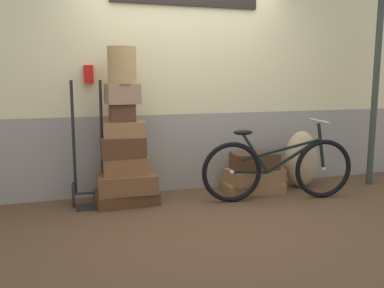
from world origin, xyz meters
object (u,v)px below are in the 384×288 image
suitcase_0 (126,197)px  suitcase_5 (122,113)px  suitcase_6 (122,94)px  suitcase_8 (254,176)px  suitcase_4 (125,129)px  luggage_trolley (89,175)px  suitcase_2 (126,165)px  suitcase_3 (123,147)px  suitcase_7 (252,186)px  bicycle (278,169)px  suitcase_9 (254,161)px  burlap_sack (301,159)px  suitcase_1 (127,183)px  wicker_basket (122,65)px

suitcase_0 → suitcase_5: 0.94m
suitcase_6 → suitcase_8: 1.87m
suitcase_4 → luggage_trolley: 0.63m
suitcase_2 → suitcase_3: bearing=-137.8°
suitcase_5 → suitcase_7: bearing=2.5°
suitcase_5 → bicycle: suitcase_5 is taller
suitcase_2 → suitcase_3: suitcase_3 is taller
suitcase_6 → luggage_trolley: luggage_trolley is taller
suitcase_0 → luggage_trolley: 0.48m
suitcase_6 → suitcase_0: bearing=-27.4°
suitcase_3 → suitcase_9: (1.59, 0.00, -0.26)m
suitcase_3 → suitcase_6: suitcase_6 is taller
bicycle → suitcase_4: bearing=166.4°
suitcase_5 → burlap_sack: (2.25, 0.00, -0.65)m
suitcase_6 → suitcase_5: bearing=-172.3°
suitcase_7 → bicycle: bicycle is taller
suitcase_1 → suitcase_6: 0.98m
suitcase_4 → suitcase_9: size_ratio=0.82×
suitcase_3 → wicker_basket: bearing=58.1°
suitcase_5 → suitcase_7: size_ratio=0.38×
suitcase_7 → suitcase_8: 0.15m
suitcase_0 → burlap_sack: bearing=-2.4°
suitcase_6 → wicker_basket: (0.00, -0.00, 0.30)m
suitcase_2 → suitcase_6: (-0.02, -0.00, 0.78)m
suitcase_0 → suitcase_4: bearing=74.6°
suitcase_0 → suitcase_6: suitcase_6 is taller
suitcase_0 → suitcase_3: suitcase_3 is taller
suitcase_6 → bicycle: bearing=-18.5°
suitcase_0 → bicycle: bicycle is taller
suitcase_7 → suitcase_0: bearing=-173.9°
suitcase_1 → wicker_basket: size_ratio=1.62×
suitcase_2 → suitcase_3: 0.21m
suitcase_0 → bicycle: bearing=-16.0°
suitcase_6 → suitcase_8: size_ratio=0.52×
suitcase_9 → luggage_trolley: 1.96m
suitcase_8 → suitcase_7: bearing=93.7°
suitcase_2 → suitcase_0: bearing=-131.3°
luggage_trolley → suitcase_9: bearing=-2.2°
suitcase_6 → suitcase_7: (1.57, 0.01, -1.16)m
suitcase_9 → bicycle: bicycle is taller
wicker_basket → suitcase_5: bearing=170.4°
suitcase_6 → luggage_trolley: (-0.38, 0.05, -0.88)m
bicycle → luggage_trolley: bearing=167.6°
suitcase_5 → luggage_trolley: 0.77m
suitcase_6 → suitcase_3: bearing=-121.0°
suitcase_7 → suitcase_2: bearing=-174.1°
suitcase_1 → suitcase_7: bearing=3.8°
suitcase_9 → luggage_trolley: (-1.95, 0.07, -0.05)m
suitcase_6 → suitcase_9: 1.78m
suitcase_5 → luggage_trolley: bearing=174.2°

